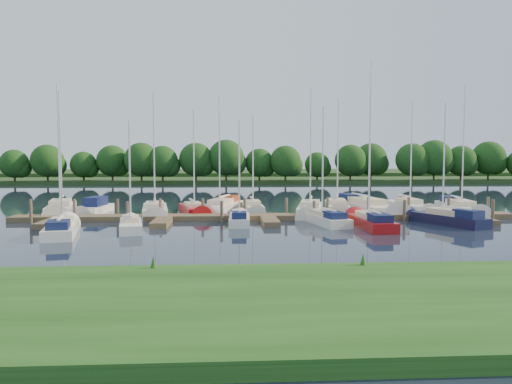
{
  "coord_description": "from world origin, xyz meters",
  "views": [
    {
      "loc": [
        -3.2,
        -31.67,
        4.98
      ],
      "look_at": [
        -0.87,
        8.0,
        2.2
      ],
      "focal_mm": 35.0,
      "sensor_mm": 36.0,
      "label": 1
    }
  ],
  "objects": [
    {
      "name": "motorboat",
      "position": [
        -14.91,
        13.11,
        0.37
      ],
      "size": [
        2.22,
        5.84,
        1.83
      ],
      "rotation": [
        0.0,
        0.0,
        3.02
      ],
      "color": "white",
      "rests_on": "ground"
    },
    {
      "name": "sailboat_n_5",
      "position": [
        -0.83,
        13.71,
        0.27
      ],
      "size": [
        1.91,
        7.07,
        9.09
      ],
      "rotation": [
        0.0,
        0.0,
        3.18
      ],
      "color": "white",
      "rests_on": "ground"
    },
    {
      "name": "far_shore",
      "position": [
        0.0,
        75.0,
        0.3
      ],
      "size": [
        180.0,
        30.0,
        0.6
      ],
      "primitive_type": "cube",
      "color": "#203D17",
      "rests_on": "ground"
    },
    {
      "name": "sailboat_s_1",
      "position": [
        -9.77,
        2.58,
        0.27
      ],
      "size": [
        2.33,
        6.04,
        7.77
      ],
      "rotation": [
        0.0,
        0.0,
        0.19
      ],
      "color": "white",
      "rests_on": "ground"
    },
    {
      "name": "near_bank",
      "position": [
        0.0,
        -16.0,
        0.25
      ],
      "size": [
        90.0,
        10.0,
        0.5
      ],
      "primitive_type": "cube",
      "color": "#164012",
      "rests_on": "ground"
    },
    {
      "name": "sailboat_n_2",
      "position": [
        -9.4,
        11.51,
        0.27
      ],
      "size": [
        3.05,
        8.67,
        10.91
      ],
      "rotation": [
        0.0,
        0.0,
        3.28
      ],
      "color": "white",
      "rests_on": "ground"
    },
    {
      "name": "mooring_pilings",
      "position": [
        0.0,
        8.43,
        0.6
      ],
      "size": [
        38.24,
        2.84,
        2.0
      ],
      "color": "#473D33",
      "rests_on": "ground"
    },
    {
      "name": "sailboat_n_7",
      "position": [
        7.01,
        13.84,
        0.27
      ],
      "size": [
        3.12,
        8.52,
        10.73
      ],
      "rotation": [
        0.0,
        0.0,
        2.98
      ],
      "color": "white",
      "rests_on": "ground"
    },
    {
      "name": "sailboat_n_6",
      "position": [
        4.05,
        11.16,
        0.28
      ],
      "size": [
        3.54,
        8.91,
        11.28
      ],
      "rotation": [
        0.0,
        0.0,
        2.94
      ],
      "color": "white",
      "rests_on": "ground"
    },
    {
      "name": "sailboat_n_0",
      "position": [
        -17.83,
        12.93,
        0.28
      ],
      "size": [
        3.91,
        9.27,
        11.75
      ],
      "rotation": [
        0.0,
        0.0,
        3.37
      ],
      "color": "white",
      "rests_on": "ground"
    },
    {
      "name": "sailboat_n_10",
      "position": [
        17.72,
        11.74,
        0.33
      ],
      "size": [
        3.24,
        9.31,
        11.7
      ],
      "rotation": [
        0.0,
        0.0,
        3.0
      ],
      "color": "white",
      "rests_on": "ground"
    },
    {
      "name": "sailboat_s_4",
      "position": [
        7.01,
        3.09,
        0.32
      ],
      "size": [
        1.91,
        7.67,
        9.85
      ],
      "rotation": [
        0.0,
        0.0,
        0.01
      ],
      "color": "#A00E11",
      "rests_on": "ground"
    },
    {
      "name": "sailboat_s_0",
      "position": [
        -13.89,
        1.05,
        0.31
      ],
      "size": [
        3.13,
        7.64,
        9.65
      ],
      "rotation": [
        0.0,
        0.0,
        0.22
      ],
      "color": "white",
      "rests_on": "ground"
    },
    {
      "name": "sailboat_n_4",
      "position": [
        -3.72,
        14.02,
        0.33
      ],
      "size": [
        4.09,
        8.57,
        10.95
      ],
      "rotation": [
        0.0,
        0.0,
        2.84
      ],
      "color": "white",
      "rests_on": "ground"
    },
    {
      "name": "ground",
      "position": [
        0.0,
        0.0,
        0.0
      ],
      "size": [
        260.0,
        260.0,
        0.0
      ],
      "primitive_type": "plane",
      "color": "#1A2334",
      "rests_on": "ground"
    },
    {
      "name": "treeline",
      "position": [
        -3.08,
        62.2,
        4.12
      ],
      "size": [
        143.51,
        9.48,
        8.18
      ],
      "color": "#38281C",
      "rests_on": "ground"
    },
    {
      "name": "sailboat_n_8",
      "position": [
        9.58,
        13.04,
        0.34
      ],
      "size": [
        4.09,
        11.32,
        14.12
      ],
      "rotation": [
        0.0,
        0.0,
        3.3
      ],
      "color": "white",
      "rests_on": "ground"
    },
    {
      "name": "sailboat_s_3",
      "position": [
        4.08,
        5.08,
        0.31
      ],
      "size": [
        2.85,
        7.19,
        9.11
      ],
      "rotation": [
        0.0,
        0.0,
        0.2
      ],
      "color": "white",
      "rests_on": "ground"
    },
    {
      "name": "distant_hill",
      "position": [
        0.0,
        100.0,
        0.7
      ],
      "size": [
        220.0,
        40.0,
        1.4
      ],
      "primitive_type": "cube",
      "color": "#2C4A20",
      "rests_on": "ground"
    },
    {
      "name": "dock",
      "position": [
        0.0,
        7.31,
        0.2
      ],
      "size": [
        40.0,
        6.0,
        0.4
      ],
      "color": "brown",
      "rests_on": "ground"
    },
    {
      "name": "sailboat_n_9",
      "position": [
        13.65,
        13.37,
        0.28
      ],
      "size": [
        2.22,
        8.15,
        10.48
      ],
      "rotation": [
        0.0,
        0.0,
        3.18
      ],
      "color": "white",
      "rests_on": "ground"
    },
    {
      "name": "sailboat_s_2",
      "position": [
        -2.27,
        5.3,
        0.32
      ],
      "size": [
        1.64,
        6.19,
        8.03
      ],
      "rotation": [
        0.0,
        0.0,
        -0.03
      ],
      "color": "white",
      "rests_on": "ground"
    },
    {
      "name": "sailboat_s_5",
      "position": [
        13.09,
        4.13,
        0.33
      ],
      "size": [
        3.94,
        7.16,
        9.45
      ],
      "rotation": [
        0.0,
        0.0,
        0.39
      ],
      "color": "black",
      "rests_on": "ground"
    },
    {
      "name": "sailboat_n_3",
      "position": [
        -6.13,
        12.68,
        0.27
      ],
      "size": [
        3.18,
        7.56,
        9.5
      ],
      "rotation": [
        0.0,
        0.0,
        3.37
      ],
      "color": "#A00E11",
      "rests_on": "ground"
    }
  ]
}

